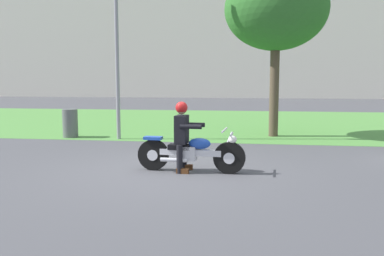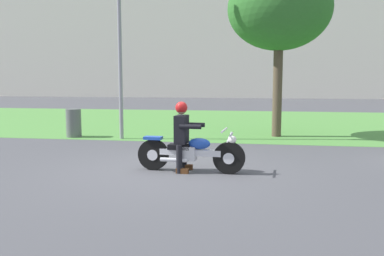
{
  "view_description": "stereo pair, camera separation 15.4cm",
  "coord_description": "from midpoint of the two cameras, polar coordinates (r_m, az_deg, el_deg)",
  "views": [
    {
      "loc": [
        1.6,
        -7.94,
        1.83
      ],
      "look_at": [
        0.44,
        0.11,
        0.85
      ],
      "focal_mm": 38.21,
      "sensor_mm": 36.0,
      "label": 1
    },
    {
      "loc": [
        1.75,
        -7.92,
        1.83
      ],
      "look_at": [
        0.44,
        0.11,
        0.85
      ],
      "focal_mm": 38.21,
      "sensor_mm": 36.0,
      "label": 2
    }
  ],
  "objects": [
    {
      "name": "tree_roadside",
      "position": [
        13.41,
        11.33,
        15.9
      ],
      "size": [
        3.21,
        3.21,
        5.27
      ],
      "color": "brown",
      "rests_on": "ground"
    },
    {
      "name": "stadium_facade",
      "position": [
        44.1,
        11.17,
        16.09
      ],
      "size": [
        62.97,
        8.0,
        17.98
      ],
      "primitive_type": "cube",
      "color": "silver",
      "rests_on": "ground"
    },
    {
      "name": "trash_can",
      "position": [
        13.41,
        -16.96,
        0.64
      ],
      "size": [
        0.47,
        0.47,
        0.89
      ],
      "primitive_type": "cylinder",
      "color": "#595E5B",
      "rests_on": "ground"
    },
    {
      "name": "streetlight_pole",
      "position": [
        12.72,
        -10.42,
        15.77
      ],
      "size": [
        0.96,
        0.2,
        6.18
      ],
      "color": "gray",
      "rests_on": "ground"
    },
    {
      "name": "grass_verge",
      "position": [
        17.71,
        2.68,
        0.94
      ],
      "size": [
        60.0,
        12.0,
        0.01
      ],
      "primitive_type": "cube",
      "color": "#549342",
      "rests_on": "ground"
    },
    {
      "name": "rider_lead",
      "position": [
        8.04,
        -1.88,
        -0.42
      ],
      "size": [
        0.57,
        0.48,
        1.39
      ],
      "rotation": [
        0.0,
        0.0,
        -0.07
      ],
      "color": "black",
      "rests_on": "ground"
    },
    {
      "name": "motorcycle_lead",
      "position": [
        8.06,
        -0.71,
        -3.46
      ],
      "size": [
        2.16,
        0.66,
        0.87
      ],
      "rotation": [
        0.0,
        0.0,
        -0.07
      ],
      "color": "black",
      "rests_on": "ground"
    },
    {
      "name": "ground",
      "position": [
        8.31,
        -3.7,
        -5.87
      ],
      "size": [
        120.0,
        120.0,
        0.0
      ],
      "primitive_type": "plane",
      "color": "#4C4C51"
    }
  ]
}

